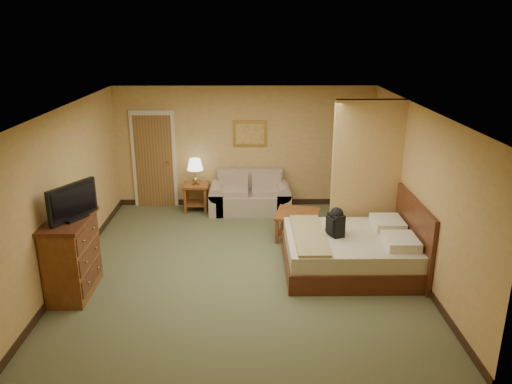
{
  "coord_description": "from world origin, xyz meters",
  "views": [
    {
      "loc": [
        0.12,
        -7.44,
        3.75
      ],
      "look_at": [
        0.21,
        0.6,
        1.08
      ],
      "focal_mm": 35.0,
      "sensor_mm": 36.0,
      "label": 1
    }
  ],
  "objects_px": {
    "coffee_table": "(298,220)",
    "bed": "(356,251)",
    "loveseat": "(250,199)",
    "dresser": "(72,256)"
  },
  "relations": [
    {
      "from": "loveseat",
      "to": "dresser",
      "type": "height_order",
      "value": "dresser"
    },
    {
      "from": "loveseat",
      "to": "bed",
      "type": "distance_m",
      "value": 3.2
    },
    {
      "from": "loveseat",
      "to": "bed",
      "type": "height_order",
      "value": "bed"
    },
    {
      "from": "loveseat",
      "to": "dresser",
      "type": "relative_size",
      "value": 1.46
    },
    {
      "from": "loveseat",
      "to": "dresser",
      "type": "distance_m",
      "value": 4.29
    },
    {
      "from": "coffee_table",
      "to": "dresser",
      "type": "height_order",
      "value": "dresser"
    },
    {
      "from": "loveseat",
      "to": "coffee_table",
      "type": "xyz_separation_m",
      "value": [
        0.88,
        -1.42,
        0.08
      ]
    },
    {
      "from": "loveseat",
      "to": "coffee_table",
      "type": "distance_m",
      "value": 1.68
    },
    {
      "from": "loveseat",
      "to": "dresser",
      "type": "xyz_separation_m",
      "value": [
        -2.58,
        -3.41,
        0.31
      ]
    },
    {
      "from": "coffee_table",
      "to": "bed",
      "type": "distance_m",
      "value": 1.53
    }
  ]
}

